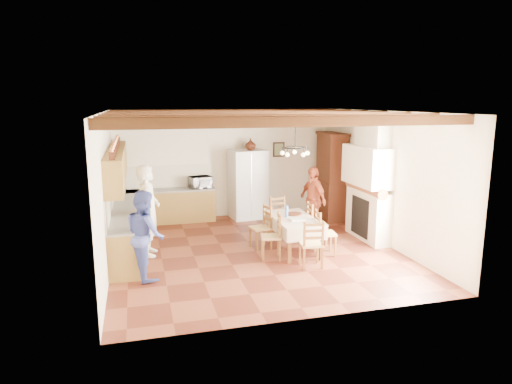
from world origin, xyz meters
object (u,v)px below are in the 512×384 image
at_px(person_woman_red, 313,199).
at_px(chair_left_near, 271,236).
at_px(person_woman_blue, 145,235).
at_px(hutch, 331,176).
at_px(chair_end_near, 311,243).
at_px(chair_left_far, 261,227).
at_px(person_man, 149,210).
at_px(chair_right_far, 317,223).
at_px(chair_end_far, 280,217).
at_px(microwave, 200,182).
at_px(refrigerator, 248,184).
at_px(chair_right_near, 326,233).
at_px(dining_table, 294,221).

bearing_deg(person_woman_red, chair_left_near, -58.05).
bearing_deg(person_woman_red, person_woman_blue, -77.42).
bearing_deg(hutch, chair_end_near, -114.10).
height_order(chair_left_far, person_man, person_man).
distance_m(chair_right_far, chair_end_far, 0.97).
bearing_deg(microwave, chair_left_far, -89.96).
distance_m(refrigerator, microwave, 1.32).
relative_size(chair_right_near, person_woman_red, 0.59).
relative_size(chair_right_far, person_man, 0.50).
distance_m(chair_right_near, chair_end_near, 0.84).
xyz_separation_m(chair_left_near, chair_right_far, (1.30, 0.69, 0.00)).
xyz_separation_m(refrigerator, chair_end_near, (0.27, -4.09, -0.47)).
height_order(hutch, person_woman_red, hutch).
bearing_deg(person_woman_red, hutch, 124.87).
relative_size(hutch, chair_left_near, 2.47).
height_order(chair_left_near, person_woman_blue, person_woman_blue).
height_order(dining_table, chair_end_near, chair_end_near).
bearing_deg(chair_right_near, person_man, 83.45).
distance_m(chair_left_far, person_man, 2.44).
bearing_deg(chair_end_near, chair_end_far, -84.10).
xyz_separation_m(chair_right_near, microwave, (-2.15, 3.54, 0.58)).
bearing_deg(chair_left_far, chair_end_near, 15.23).
distance_m(hutch, chair_end_far, 2.42).
height_order(chair_left_near, chair_right_far, same).
bearing_deg(person_woman_blue, chair_end_far, -77.88).
bearing_deg(person_man, dining_table, -94.68).
height_order(person_woman_blue, person_woman_red, person_woman_blue).
height_order(refrigerator, hutch, hutch).
height_order(chair_right_far, chair_end_near, same).
distance_m(refrigerator, chair_end_far, 2.06).
height_order(person_woman_red, microwave, person_woman_red).
bearing_deg(chair_right_near, refrigerator, 21.60).
distance_m(chair_left_far, chair_right_near, 1.44).
height_order(chair_left_far, chair_end_far, same).
distance_m(chair_end_near, microwave, 4.48).
bearing_deg(chair_right_far, chair_end_near, 157.86).
bearing_deg(chair_end_far, dining_table, -99.36).
bearing_deg(chair_right_near, person_woman_blue, 103.56).
xyz_separation_m(dining_table, chair_left_far, (-0.65, 0.34, -0.17)).
distance_m(dining_table, chair_left_near, 0.74).
bearing_deg(hutch, chair_right_near, -110.50).
bearing_deg(chair_end_near, microwave, -62.10).
bearing_deg(dining_table, refrigerator, 95.17).
distance_m(chair_right_near, chair_end_far, 1.57).
distance_m(refrigerator, chair_left_near, 3.45).
distance_m(chair_end_far, person_woman_red, 0.99).
height_order(hutch, chair_end_near, hutch).
bearing_deg(hutch, person_woman_red, -125.80).
height_order(hutch, chair_left_far, hutch).
relative_size(dining_table, microwave, 2.97).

